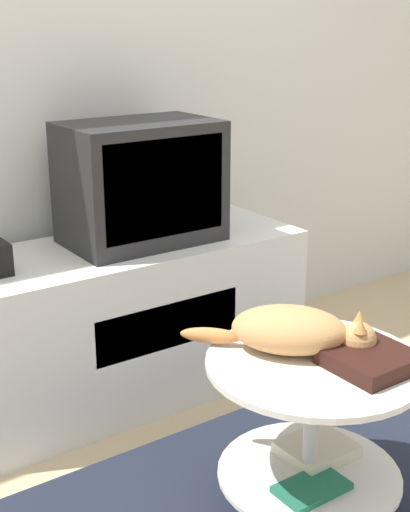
{
  "coord_description": "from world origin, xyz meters",
  "views": [
    {
      "loc": [
        -1.17,
        -1.19,
        1.37
      ],
      "look_at": [
        0.06,
        0.58,
        0.65
      ],
      "focal_mm": 50.0,
      "sensor_mm": 36.0,
      "label": 1
    }
  ],
  "objects": [
    {
      "name": "cat",
      "position": [
        0.05,
        0.14,
        0.56
      ],
      "size": [
        0.41,
        0.41,
        0.13
      ],
      "rotation": [
        0.0,
        0.0,
        -0.78
      ],
      "color": "tan",
      "rests_on": "coffee_table"
    },
    {
      "name": "dvd_box",
      "position": [
        0.16,
        -0.04,
        0.52
      ],
      "size": [
        0.21,
        0.21,
        0.05
      ],
      "color": "black",
      "rests_on": "coffee_table"
    },
    {
      "name": "tv",
      "position": [
        0.07,
        1.0,
        0.81
      ],
      "size": [
        0.55,
        0.35,
        0.44
      ],
      "color": "#232326",
      "rests_on": "tv_stand"
    },
    {
      "name": "coffee_table",
      "position": [
        0.07,
        0.07,
        0.3
      ],
      "size": [
        0.6,
        0.6,
        0.47
      ],
      "color": "#B2B2B7",
      "rests_on": "rug"
    },
    {
      "name": "tv_stand",
      "position": [
        0.02,
        1.0,
        0.3
      ],
      "size": [
        1.27,
        0.5,
        0.6
      ],
      "color": "silver",
      "rests_on": "ground_plane"
    },
    {
      "name": "wall_back",
      "position": [
        0.0,
        1.33,
        1.3
      ],
      "size": [
        8.0,
        0.05,
        2.6
      ],
      "color": "silver",
      "rests_on": "ground_plane"
    }
  ]
}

